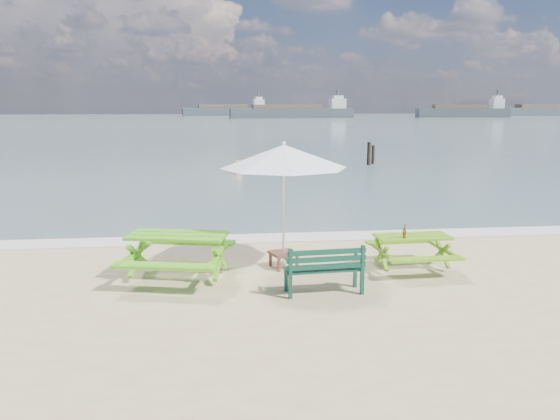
{
  "coord_description": "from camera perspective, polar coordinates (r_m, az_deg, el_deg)",
  "views": [
    {
      "loc": [
        -1.13,
        -8.16,
        3.2
      ],
      "look_at": [
        0.11,
        3.0,
        1.0
      ],
      "focal_mm": 35.0,
      "sensor_mm": 36.0,
      "label": 1
    }
  ],
  "objects": [
    {
      "name": "foam_strip",
      "position": [
        13.21,
        -1.24,
        -2.92
      ],
      "size": [
        22.0,
        0.9,
        0.01
      ],
      "primitive_type": "cube",
      "color": "silver",
      "rests_on": "ground"
    },
    {
      "name": "picnic_table_right",
      "position": [
        10.99,
        13.61,
        -4.39
      ],
      "size": [
        1.49,
        1.64,
        0.68
      ],
      "color": "#629D17",
      "rests_on": "ground"
    },
    {
      "name": "swimmer",
      "position": [
        25.4,
        -4.47,
        3.11
      ],
      "size": [
        0.79,
        0.63,
        1.9
      ],
      "color": "tan",
      "rests_on": "ground"
    },
    {
      "name": "sea",
      "position": [
        93.23,
        -5.72,
        9.04
      ],
      "size": [
        300.0,
        300.0,
        0.0
      ],
      "primitive_type": "plane",
      "color": "slate",
      "rests_on": "ground"
    },
    {
      "name": "picnic_table_left",
      "position": [
        10.28,
        -10.59,
        -4.87
      ],
      "size": [
        2.17,
        2.32,
        0.85
      ],
      "color": "#56B11A",
      "rests_on": "ground"
    },
    {
      "name": "beer_bottle",
      "position": [
        10.67,
        12.87,
        -2.39
      ],
      "size": [
        0.07,
        0.07,
        0.26
      ],
      "color": "#966015",
      "rests_on": "picnic_table_right"
    },
    {
      "name": "mooring_pilings",
      "position": [
        29.53,
        9.44,
        5.6
      ],
      "size": [
        0.59,
        0.79,
        1.42
      ],
      "color": "black",
      "rests_on": "ground"
    },
    {
      "name": "patio_umbrella",
      "position": [
        10.45,
        0.39,
        5.62
      ],
      "size": [
        3.13,
        3.13,
        2.43
      ],
      "color": "silver",
      "rests_on": "ground"
    },
    {
      "name": "park_bench",
      "position": [
        9.44,
        4.59,
        -7.14
      ],
      "size": [
        1.37,
        0.55,
        0.82
      ],
      "color": "#0D392A",
      "rests_on": "ground"
    },
    {
      "name": "side_table",
      "position": [
        10.83,
        0.38,
        -5.18
      ],
      "size": [
        0.63,
        0.63,
        0.32
      ],
      "color": "brown",
      "rests_on": "ground"
    },
    {
      "name": "cargo_ships",
      "position": [
        143.38,
        16.6,
        9.8
      ],
      "size": [
        135.97,
        34.3,
        4.4
      ],
      "color": "#3D4448",
      "rests_on": "ground"
    }
  ]
}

